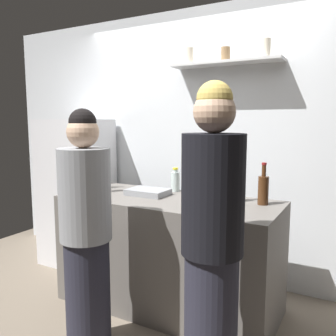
{
  "coord_description": "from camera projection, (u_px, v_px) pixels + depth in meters",
  "views": [
    {
      "loc": [
        1.44,
        -1.97,
        1.53
      ],
      "look_at": [
        0.09,
        0.48,
        1.16
      ],
      "focal_mm": 37.77,
      "sensor_mm": 36.0,
      "label": 1
    }
  ],
  "objects": [
    {
      "name": "wine_bottle_amber_glass",
      "position": [
        263.0,
        189.0,
        2.64
      ],
      "size": [
        0.08,
        0.08,
        0.32
      ],
      "color": "#472814",
      "rests_on": "counter"
    },
    {
      "name": "person_grey_hoodie",
      "position": [
        86.0,
        234.0,
        2.33
      ],
      "size": [
        0.34,
        0.34,
        1.61
      ],
      "rotation": [
        0.0,
        0.0,
        2.99
      ],
      "color": "#262633",
      "rests_on": "ground"
    },
    {
      "name": "refrigerator",
      "position": [
        77.0,
        191.0,
        3.84
      ],
      "size": [
        0.62,
        0.65,
        1.55
      ],
      "color": "white",
      "rests_on": "ground"
    },
    {
      "name": "baking_pan",
      "position": [
        148.0,
        192.0,
        3.0
      ],
      "size": [
        0.34,
        0.24,
        0.05
      ],
      "primitive_type": "cube",
      "color": "gray",
      "rests_on": "counter"
    },
    {
      "name": "wine_bottle_pale_glass",
      "position": [
        233.0,
        187.0,
        2.73
      ],
      "size": [
        0.08,
        0.08,
        0.32
      ],
      "color": "#B2BFB2",
      "rests_on": "counter"
    },
    {
      "name": "wine_bottle_green_glass",
      "position": [
        99.0,
        175.0,
        3.28
      ],
      "size": [
        0.07,
        0.07,
        0.32
      ],
      "color": "#19471E",
      "rests_on": "counter"
    },
    {
      "name": "water_bottle_plastic",
      "position": [
        175.0,
        181.0,
        3.14
      ],
      "size": [
        0.08,
        0.08,
        0.21
      ],
      "color": "silver",
      "rests_on": "counter"
    },
    {
      "name": "counter",
      "position": [
        168.0,
        253.0,
        2.92
      ],
      "size": [
        1.78,
        0.75,
        0.91
      ],
      "primitive_type": "cube",
      "color": "#66605B",
      "rests_on": "ground"
    },
    {
      "name": "back_wall_assembly",
      "position": [
        198.0,
        144.0,
        3.51
      ],
      "size": [
        4.8,
        0.32,
        2.6
      ],
      "color": "white",
      "rests_on": "ground"
    },
    {
      "name": "wine_bottle_dark_glass",
      "position": [
        104.0,
        178.0,
        3.11
      ],
      "size": [
        0.07,
        0.07,
        0.31
      ],
      "color": "black",
      "rests_on": "counter"
    },
    {
      "name": "ground_plane",
      "position": [
        126.0,
        331.0,
        2.6
      ],
      "size": [
        5.28,
        5.28,
        0.0
      ],
      "primitive_type": "plane",
      "color": "#726656"
    },
    {
      "name": "utensil_holder",
      "position": [
        77.0,
        188.0,
        2.96
      ],
      "size": [
        0.11,
        0.11,
        0.2
      ],
      "color": "#B2B2B7",
      "rests_on": "counter"
    },
    {
      "name": "person_blonde",
      "position": [
        212.0,
        244.0,
        1.92
      ],
      "size": [
        0.34,
        0.34,
        1.74
      ],
      "rotation": [
        0.0,
        0.0,
        2.86
      ],
      "color": "#262633",
      "rests_on": "ground"
    }
  ]
}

